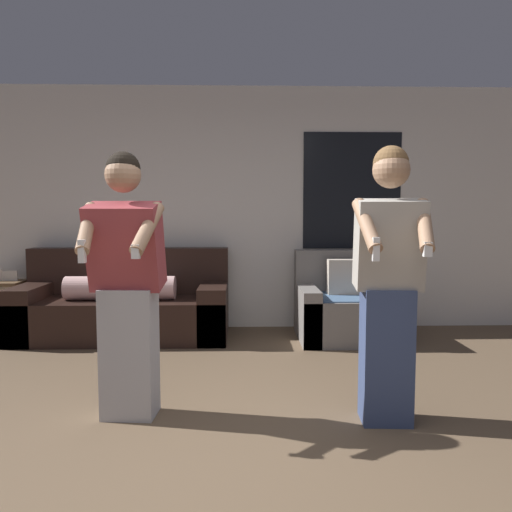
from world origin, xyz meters
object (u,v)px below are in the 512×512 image
couch (125,307)px  person_left (127,286)px  person_right (388,283)px  armchair (345,308)px

couch → person_left: 2.22m
person_left → couch: bearing=103.8°
person_left → person_right: size_ratio=0.98×
couch → person_right: person_right is taller
couch → armchair: size_ratio=2.20×
person_right → person_left: bearing=175.6°
armchair → couch: bearing=177.7°
person_left → person_right: bearing=-4.4°
person_right → armchair: bearing=85.1°
couch → person_left: (0.52, -2.09, 0.52)m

